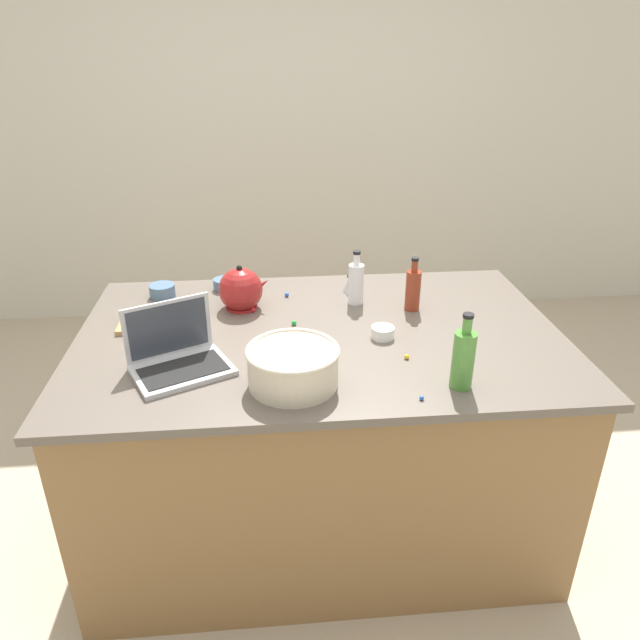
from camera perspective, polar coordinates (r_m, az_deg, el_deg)
ground_plane at (r=2.75m, az=-0.00°, el=-18.12°), size 12.00×12.00×0.00m
wall_back at (r=4.27m, az=-2.91°, el=17.53°), size 8.00×0.10×2.60m
island_counter at (r=2.46m, az=-0.00°, el=-10.52°), size 1.82×1.15×0.90m
laptop at (r=2.02m, az=-13.65°, el=-3.41°), size 0.37×0.34×0.22m
mixing_bowl_large at (r=1.87m, az=-2.65°, el=-4.43°), size 0.30×0.30×0.13m
bottle_vinegar at (r=2.44m, az=3.51°, el=3.64°), size 0.06×0.06×0.23m
bottle_soy at (r=2.41m, az=9.01°, el=2.99°), size 0.06×0.06×0.22m
bottle_olive at (r=1.89m, az=13.73°, el=-3.62°), size 0.07×0.07×0.26m
kettle at (r=2.41m, az=-7.68°, el=2.89°), size 0.21×0.18×0.20m
cutting_board at (r=2.37m, az=-15.52°, el=-0.11°), size 0.28×0.20×0.02m
butter_stick_left at (r=2.37m, az=-16.38°, el=0.45°), size 0.11×0.04×0.04m
ramekin_small at (r=2.61m, az=-15.05°, el=2.76°), size 0.11×0.11×0.05m
ramekin_medium at (r=2.19m, az=6.09°, el=-1.20°), size 0.09×0.09×0.04m
ramekin_wide at (r=2.63m, az=-9.28°, el=3.46°), size 0.10×0.10×0.05m
kitchen_timer at (r=2.57m, az=2.90°, el=3.52°), size 0.07×0.07×0.08m
candy_0 at (r=1.85m, az=9.84°, el=-7.46°), size 0.01×0.01×0.01m
candy_1 at (r=2.06m, az=8.41°, el=-3.54°), size 0.02×0.02×0.02m
candy_2 at (r=2.40m, az=-6.50°, el=1.00°), size 0.02×0.02×0.02m
candy_3 at (r=2.66m, az=9.58°, el=3.39°), size 0.02×0.02×0.02m
candy_4 at (r=2.53m, az=-3.23°, el=2.48°), size 0.02×0.02×0.02m
candy_5 at (r=2.28m, az=-2.54°, el=-0.27°), size 0.02×0.02×0.02m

